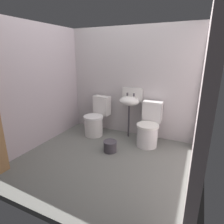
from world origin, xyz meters
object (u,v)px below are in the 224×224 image
object	(u,v)px
toilet_left	(96,119)
toilet_right	(149,128)
bucket	(110,146)
sink	(130,101)

from	to	relation	value
toilet_left	toilet_right	size ratio (longest dim) A/B	1.00
toilet_left	bucket	bearing A→B (deg)	144.37
toilet_right	sink	size ratio (longest dim) A/B	0.79
sink	bucket	distance (m)	1.00
toilet_left	toilet_right	distance (m)	1.12
toilet_left	sink	distance (m)	0.82
sink	bucket	world-z (taller)	sink
toilet_left	bucket	xyz separation A→B (m)	(0.60, -0.57, -0.22)
toilet_left	sink	size ratio (longest dim) A/B	0.79
toilet_left	sink	world-z (taller)	sink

